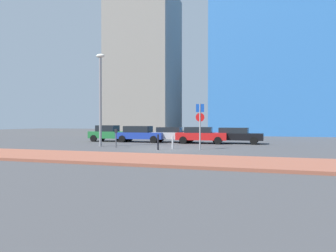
% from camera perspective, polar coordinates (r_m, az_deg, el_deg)
% --- Properties ---
extents(ground_plane, '(120.00, 120.00, 0.00)m').
position_cam_1_polar(ground_plane, '(20.05, -0.75, -4.58)').
color(ground_plane, '#424244').
extents(sidewalk_brick, '(40.00, 4.03, 0.14)m').
position_cam_1_polar(sidewalk_brick, '(14.48, -7.71, -6.32)').
color(sidewalk_brick, '#93513D').
rests_on(sidewalk_brick, ground).
extents(parked_car_green, '(4.03, 2.20, 1.57)m').
position_cam_1_polar(parked_car_green, '(29.05, -11.37, -1.39)').
color(parked_car_green, '#237238').
rests_on(parked_car_green, ground).
extents(parked_car_blue, '(4.54, 1.89, 1.52)m').
position_cam_1_polar(parked_car_blue, '(27.48, -5.50, -1.51)').
color(parked_car_blue, '#1E389E').
rests_on(parked_car_blue, ground).
extents(parked_car_silver, '(4.41, 2.29, 1.41)m').
position_cam_1_polar(parked_car_silver, '(27.07, 0.95, -1.64)').
color(parked_car_silver, '#B7BABF').
rests_on(parked_car_silver, ground).
extents(parked_car_red, '(4.46, 2.21, 1.45)m').
position_cam_1_polar(parked_car_red, '(25.81, 6.44, -1.71)').
color(parked_car_red, red).
rests_on(parked_car_red, ground).
extents(parked_car_black, '(4.66, 2.10, 1.39)m').
position_cam_1_polar(parked_car_black, '(26.06, 13.09, -1.75)').
color(parked_car_black, black).
rests_on(parked_car_black, ground).
extents(parking_sign_post, '(0.60, 0.12, 3.13)m').
position_cam_1_polar(parking_sign_post, '(19.86, 6.30, 1.06)').
color(parking_sign_post, gray).
rests_on(parking_sign_post, ground).
extents(parking_meter, '(0.18, 0.14, 1.36)m').
position_cam_1_polar(parking_meter, '(21.74, -10.17, -1.84)').
color(parking_meter, '#4C4C51').
rests_on(parking_meter, ground).
extents(street_lamp, '(0.70, 0.36, 7.11)m').
position_cam_1_polar(street_lamp, '(23.03, -13.14, 6.49)').
color(street_lamp, gray).
rests_on(street_lamp, ground).
extents(traffic_bollard_near, '(0.12, 0.12, 1.04)m').
position_cam_1_polar(traffic_bollard_near, '(19.59, -1.98, -3.17)').
color(traffic_bollard_near, black).
rests_on(traffic_bollard_near, ground).
extents(traffic_bollard_mid, '(0.12, 0.12, 0.93)m').
position_cam_1_polar(traffic_bollard_mid, '(20.30, 0.90, -3.20)').
color(traffic_bollard_mid, '#B7B7BC').
rests_on(traffic_bollard_mid, ground).
extents(building_colorful_midrise, '(18.96, 17.12, 31.06)m').
position_cam_1_polar(building_colorful_midrise, '(51.56, 20.25, 16.02)').
color(building_colorful_midrise, '#3372BF').
rests_on(building_colorful_midrise, ground).
extents(building_under_construction, '(11.06, 11.12, 24.75)m').
position_cam_1_polar(building_under_construction, '(53.23, -4.62, 12.08)').
color(building_under_construction, gray).
rests_on(building_under_construction, ground).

